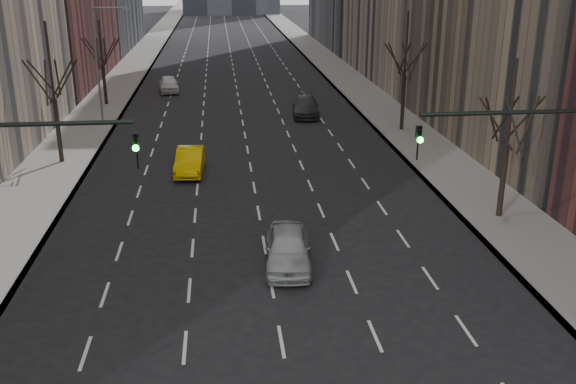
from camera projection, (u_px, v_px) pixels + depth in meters
name	position (u px, v px, depth m)	size (l,w,h in m)	color
sidewalk_left	(129.00, 73.00, 74.83)	(4.50, 320.00, 0.15)	slate
sidewalk_right	(335.00, 69.00, 77.31)	(4.50, 320.00, 0.15)	slate
tree_lw_c	(55.00, 101.00, 39.81)	(3.36, 3.50, 8.74)	black
tree_lw_d	(103.00, 66.00, 56.83)	(3.36, 3.50, 7.36)	black
tree_rw_b	(507.00, 147.00, 31.11)	(3.36, 3.50, 7.82)	black
tree_rw_c	(404.00, 78.00, 47.86)	(3.36, 3.50, 8.74)	black
traffic_mast_right	(559.00, 179.00, 20.85)	(6.69, 0.39, 8.00)	black
streetlight_far	(101.00, 52.00, 49.70)	(2.83, 0.22, 9.00)	slate
silver_sedan_ahead	(288.00, 248.00, 27.03)	(1.89, 4.69, 1.60)	#9DA0A5
far_taxi	(190.00, 161.00, 39.16)	(1.59, 4.57, 1.50)	#EDBF04
far_suv_grey	(306.00, 107.00, 53.88)	(2.18, 5.36, 1.56)	#2C2C31
far_car_white	(169.00, 84.00, 63.89)	(1.85, 4.60, 1.57)	silver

